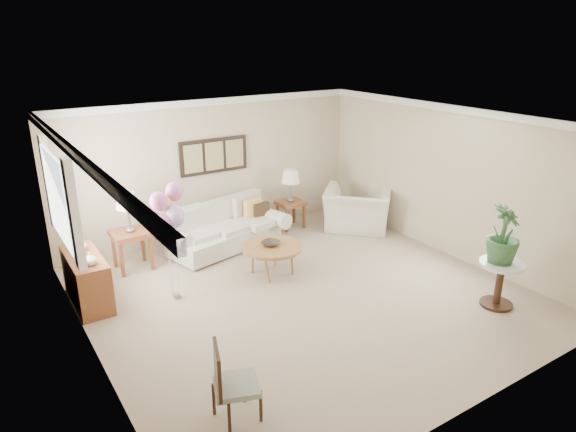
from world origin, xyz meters
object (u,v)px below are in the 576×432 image
object	(u,v)px
armchair	(357,209)
balloon_cluster	(168,210)
accent_chair	(230,382)
coffee_table	(272,248)
sofa	(224,230)

from	to	relation	value
armchair	balloon_cluster	distance (m)	4.30
armchair	accent_chair	bearing A→B (deg)	82.69
coffee_table	armchair	bearing A→B (deg)	18.26
sofa	balloon_cluster	xyz separation A→B (m)	(-1.48, -1.35, 1.07)
sofa	armchair	xyz separation A→B (m)	(2.64, -0.60, 0.08)
accent_chair	coffee_table	bearing A→B (deg)	51.57
armchair	accent_chair	distance (m)	5.73
sofa	coffee_table	xyz separation A→B (m)	(0.16, -1.41, 0.13)
sofa	armchair	size ratio (longest dim) A/B	1.93
armchair	sofa	bearing A→B (deg)	32.81
coffee_table	sofa	bearing A→B (deg)	96.53
sofa	balloon_cluster	size ratio (longest dim) A/B	1.39
sofa	coffee_table	world-z (taller)	sofa
balloon_cluster	coffee_table	bearing A→B (deg)	-2.29
coffee_table	balloon_cluster	bearing A→B (deg)	177.71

